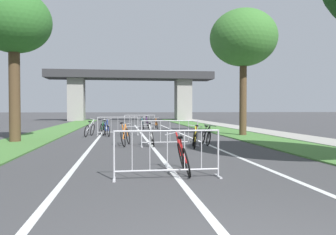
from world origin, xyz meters
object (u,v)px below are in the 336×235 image
at_px(bicycle_yellow_1, 195,139).
at_px(bicycle_purple_9, 147,123).
at_px(crowd_barrier_second, 170,134).
at_px(bicycle_red_4, 183,157).
at_px(bicycle_silver_6, 90,130).
at_px(bicycle_orange_0, 125,136).
at_px(bicycle_green_8, 103,129).
at_px(crowd_barrier_fourth, 140,122).
at_px(bicycle_black_5, 206,137).
at_px(crowd_barrier_third, 118,126).
at_px(tree_right_cypress_far, 243,39).
at_px(crowd_barrier_nearest, 167,154).
at_px(bicycle_orange_10, 156,124).
at_px(bicycle_white_3, 152,136).
at_px(bicycle_teal_7, 143,124).
at_px(tree_left_pine_near, 14,24).
at_px(bicycle_blue_2, 106,129).

distance_m(bicycle_yellow_1, bicycle_purple_9, 13.29).
relative_size(crowd_barrier_second, bicycle_red_4, 1.33).
xyz_separation_m(crowd_barrier_second, bicycle_silver_6, (-3.64, 5.59, -0.15)).
bearing_deg(bicycle_red_4, bicycle_orange_0, 105.23).
relative_size(bicycle_yellow_1, bicycle_green_8, 1.03).
height_order(crowd_barrier_fourth, bicycle_black_5, crowd_barrier_fourth).
xyz_separation_m(crowd_barrier_third, bicycle_black_5, (3.72, -5.57, -0.18)).
xyz_separation_m(crowd_barrier_second, bicycle_orange_0, (-1.76, 0.58, -0.14)).
xyz_separation_m(crowd_barrier_third, bicycle_silver_6, (-1.52, -0.50, -0.15)).
height_order(tree_right_cypress_far, bicycle_orange_0, tree_right_cypress_far).
relative_size(crowd_barrier_fourth, bicycle_black_5, 1.42).
xyz_separation_m(crowd_barrier_nearest, bicycle_red_4, (0.45, 0.54, -0.14)).
bearing_deg(crowd_barrier_third, bicycle_purple_9, 71.66).
height_order(crowd_barrier_fourth, bicycle_orange_10, crowd_barrier_fourth).
relative_size(crowd_barrier_second, bicycle_white_3, 1.37).
bearing_deg(bicycle_white_3, bicycle_green_8, 111.05).
distance_m(bicycle_teal_7, bicycle_green_8, 5.81).
distance_m(crowd_barrier_third, bicycle_orange_0, 5.52).
height_order(bicycle_orange_0, bicycle_white_3, bicycle_orange_0).
relative_size(crowd_barrier_second, crowd_barrier_third, 1.00).
bearing_deg(bicycle_orange_10, bicycle_orange_0, 76.34).
xyz_separation_m(bicycle_red_4, bicycle_black_5, (2.09, 6.06, -0.04)).
height_order(crowd_barrier_second, bicycle_orange_10, crowd_barrier_second).
bearing_deg(bicycle_teal_7, crowd_barrier_third, 76.88).
height_order(tree_left_pine_near, crowd_barrier_nearest, tree_left_pine_near).
relative_size(tree_right_cypress_far, bicycle_red_4, 4.02).
distance_m(bicycle_blue_2, bicycle_white_3, 5.63).
bearing_deg(crowd_barrier_nearest, tree_right_cypress_far, 62.16).
distance_m(tree_left_pine_near, bicycle_purple_9, 13.08).
distance_m(crowd_barrier_third, bicycle_purple_9, 6.97).
height_order(crowd_barrier_second, bicycle_teal_7, crowd_barrier_second).
bearing_deg(tree_right_cypress_far, bicycle_green_8, 167.16).
distance_m(bicycle_silver_6, bicycle_orange_10, 7.43).
bearing_deg(tree_right_cypress_far, bicycle_teal_7, 126.57).
distance_m(crowd_barrier_nearest, crowd_barrier_second, 6.16).
distance_m(crowd_barrier_nearest, crowd_barrier_fourth, 18.26).
relative_size(bicycle_yellow_1, bicycle_white_3, 0.96).
height_order(crowd_barrier_second, crowd_barrier_third, same).
bearing_deg(bicycle_purple_9, tree_right_cypress_far, -58.04).
relative_size(tree_left_pine_near, bicycle_white_3, 4.00).
height_order(crowd_barrier_nearest, crowd_barrier_third, same).
xyz_separation_m(bicycle_teal_7, bicycle_orange_10, (0.97, -0.07, -0.00)).
bearing_deg(bicycle_green_8, bicycle_yellow_1, 105.03).
relative_size(bicycle_yellow_1, bicycle_black_5, 0.99).
distance_m(tree_left_pine_near, crowd_barrier_second, 8.58).
distance_m(tree_right_cypress_far, bicycle_blue_2, 9.12).
xyz_separation_m(crowd_barrier_third, bicycle_white_3, (1.42, -5.69, -0.13)).
bearing_deg(bicycle_orange_10, tree_right_cypress_far, 119.83).
distance_m(tree_left_pine_near, crowd_barrier_nearest, 11.43).
distance_m(bicycle_black_5, bicycle_green_8, 7.62).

